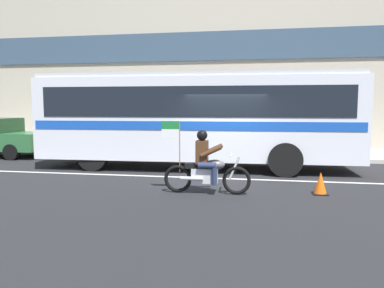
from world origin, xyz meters
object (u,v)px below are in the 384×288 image
motorcycle_with_rider (206,167)px  traffic_cone (320,184)px  fire_hydrant (160,144)px  transit_bus (196,114)px

motorcycle_with_rider → traffic_cone: 2.82m
motorcycle_with_rider → fire_hydrant: bearing=113.7°
transit_bus → traffic_cone: transit_bus is taller
fire_hydrant → traffic_cone: (5.64, -6.18, -0.26)m
transit_bus → traffic_cone: size_ratio=19.44×
motorcycle_with_rider → traffic_cone: (2.76, 0.39, -0.41)m
transit_bus → traffic_cone: 5.17m
motorcycle_with_rider → fire_hydrant: motorcycle_with_rider is taller
motorcycle_with_rider → traffic_cone: motorcycle_with_rider is taller
transit_bus → fire_hydrant: (-2.05, 2.84, -1.36)m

